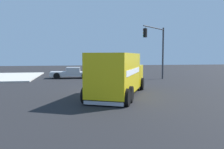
% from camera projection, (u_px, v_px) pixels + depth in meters
% --- Properties ---
extents(ground_plane, '(100.00, 100.00, 0.00)m').
position_uv_depth(ground_plane, '(108.00, 91.00, 18.29)').
color(ground_plane, black).
extents(delivery_truck, '(8.26, 5.69, 3.00)m').
position_uv_depth(delivery_truck, '(118.00, 74.00, 15.79)').
color(delivery_truck, yellow).
rests_on(delivery_truck, ground).
extents(traffic_light_primary, '(3.42, 3.71, 6.24)m').
position_uv_depth(traffic_light_primary, '(157.00, 45.00, 26.27)').
color(traffic_light_primary, '#38383D').
rests_on(traffic_light_primary, ground).
extents(pickup_silver, '(2.51, 5.31, 1.38)m').
position_uv_depth(pickup_silver, '(72.00, 72.00, 28.72)').
color(pickup_silver, '#B7BABF').
rests_on(pickup_silver, ground).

